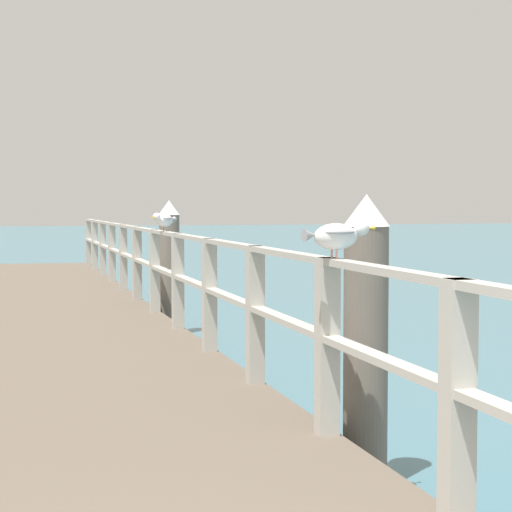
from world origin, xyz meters
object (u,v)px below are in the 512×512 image
object	(u,v)px
dock_piling_near	(366,341)
seagull_foreground	(337,235)
seagull_background	(164,220)
dock_piling_far	(169,267)

from	to	relation	value
dock_piling_near	seagull_foreground	world-z (taller)	dock_piling_near
seagull_foreground	seagull_background	bearing A→B (deg)	166.61
dock_piling_near	dock_piling_far	distance (m)	7.11
seagull_foreground	seagull_background	xyz separation A→B (m)	(-0.01, 5.69, 0.00)
seagull_foreground	seagull_background	distance (m)	5.69
dock_piling_near	seagull_foreground	xyz separation A→B (m)	(-0.37, -0.48, 0.68)
dock_piling_near	dock_piling_far	size ratio (longest dim) A/B	1.00
dock_piling_near	seagull_background	size ratio (longest dim) A/B	4.77
seagull_foreground	dock_piling_far	bearing A→B (deg)	163.67
seagull_background	seagull_foreground	bearing A→B (deg)	131.52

